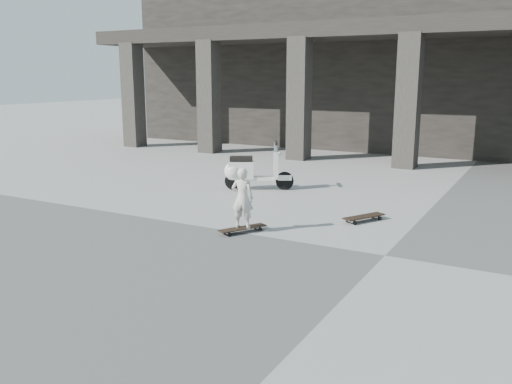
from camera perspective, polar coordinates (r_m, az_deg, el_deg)
The scene contains 6 objects.
ground at distance 8.78m, azimuth 13.42°, elevation -6.53°, with size 90.00×90.00×0.00m, color #52524F.
colonnade at distance 21.93m, azimuth 23.81°, elevation 11.85°, with size 28.00×8.82×6.00m.
longboard at distance 9.75m, azimuth -1.42°, elevation -3.86°, with size 0.63×0.90×0.09m.
skateboard_spare at distance 10.68m, azimuth 11.29°, elevation -2.61°, with size 0.65×0.91×0.11m.
child at distance 9.61m, azimuth -1.44°, elevation -0.62°, with size 0.40×0.26×1.09m, color beige.
scooter at distance 13.32m, azimuth -0.94°, elevation 2.25°, with size 1.56×0.98×1.19m.
Camera 1 is at (2.13, -8.06, 2.76)m, focal length 38.00 mm.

